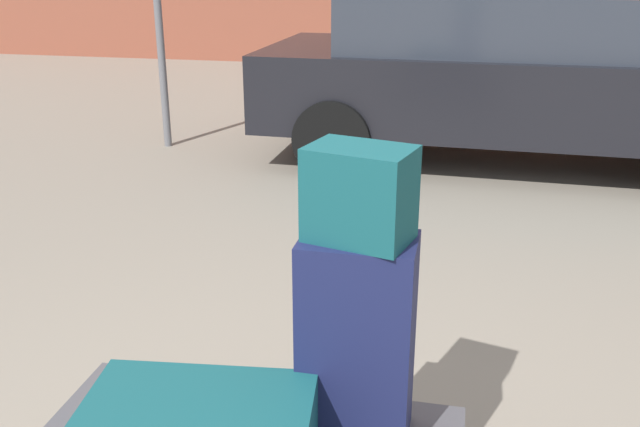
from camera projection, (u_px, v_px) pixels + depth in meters
name	position (u px, v px, depth m)	size (l,w,h in m)	color
suitcase_navy_front_left	(357.00, 341.00, 2.06)	(0.33, 0.22, 0.65)	#191E47
duffel_bag_teal_topmost_pile	(360.00, 194.00, 1.90)	(0.28, 0.19, 0.26)	#144C51
parked_car	(510.00, 74.00, 5.98)	(4.35, 2.01, 1.42)	black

